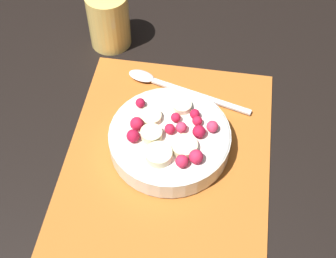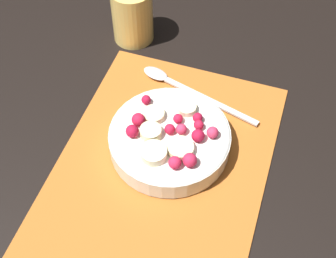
% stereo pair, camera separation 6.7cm
% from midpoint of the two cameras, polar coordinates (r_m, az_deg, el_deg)
% --- Properties ---
extents(ground_plane, '(3.00, 3.00, 0.00)m').
position_cam_midpoint_polar(ground_plane, '(0.67, -3.51, -7.10)').
color(ground_plane, black).
extents(placemat, '(0.47, 0.30, 0.01)m').
position_cam_midpoint_polar(placemat, '(0.67, -3.52, -6.97)').
color(placemat, '#B26023').
rests_on(placemat, ground_plane).
extents(fruit_bowl, '(0.18, 0.18, 0.05)m').
position_cam_midpoint_polar(fruit_bowl, '(0.68, -2.77, -1.24)').
color(fruit_bowl, silver).
rests_on(fruit_bowl, placemat).
extents(spoon, '(0.07, 0.21, 0.01)m').
position_cam_midpoint_polar(spoon, '(0.77, -2.78, 5.34)').
color(spoon, silver).
rests_on(spoon, placemat).
extents(drinking_glass, '(0.07, 0.07, 0.10)m').
position_cam_midpoint_polar(drinking_glass, '(0.84, -9.56, 12.88)').
color(drinking_glass, '#F4CC66').
rests_on(drinking_glass, ground_plane).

